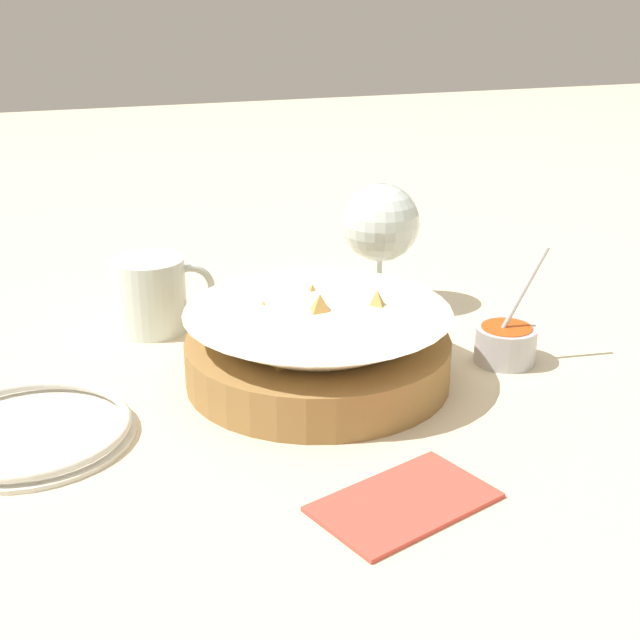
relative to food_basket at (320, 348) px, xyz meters
The scene contains 7 objects.
ground_plane 0.04m from the food_basket, 96.93° to the right, with size 4.00×4.00×0.00m, color beige.
food_basket is the anchor object (origin of this frame).
sauce_cup 0.20m from the food_basket, ahead, with size 0.08×0.07×0.13m.
wine_glass 0.24m from the food_basket, 52.81° to the left, with size 0.10×0.10×0.15m.
beer_mug 0.24m from the food_basket, 127.02° to the left, with size 0.12×0.08×0.09m.
side_plate 0.29m from the food_basket, behind, with size 0.19×0.19×0.01m.
napkin 0.24m from the food_basket, 91.92° to the right, with size 0.16×0.13×0.01m.
Camera 1 is at (-0.26, -0.77, 0.40)m, focal length 50.00 mm.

